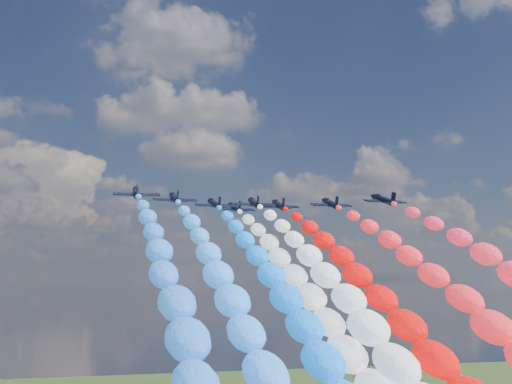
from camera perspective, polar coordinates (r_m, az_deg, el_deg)
name	(u,v)px	position (r m, az deg, el deg)	size (l,w,h in m)	color
jet_0	(136,192)	(141.50, -9.83, -0.03)	(9.32, 12.49, 2.75)	black
trail_0	(178,347)	(82.60, -6.40, -12.54)	(6.49, 113.52, 53.83)	blue
jet_1	(175,198)	(150.05, -6.72, -0.49)	(9.32, 12.49, 2.75)	black
trail_1	(238,339)	(91.77, -1.52, -12.04)	(6.49, 113.52, 53.83)	#2A7DF5
jet_2	(215,204)	(160.81, -3.42, -0.97)	(9.32, 12.49, 2.75)	black
trail_2	(294,333)	(103.41, 3.14, -11.48)	(6.49, 113.52, 53.83)	#0D6FFF
jet_3	(254,203)	(158.63, -0.15, -0.90)	(9.32, 12.49, 2.75)	black
trail_3	(359,334)	(102.44, 8.44, -11.45)	(6.49, 113.52, 53.83)	silver
jet_4	(235,208)	(169.44, -1.75, -1.30)	(9.32, 12.49, 2.75)	black
trail_4	(319,328)	(112.58, 5.19, -11.11)	(6.49, 113.52, 53.83)	white
jet_5	(279,205)	(163.18, 1.89, -1.07)	(9.32, 12.49, 2.75)	black
trail_5	(393,331)	(107.81, 11.20, -11.18)	(6.49, 113.52, 53.83)	red
jet_6	(330,203)	(160.83, 6.15, -0.94)	(9.32, 12.49, 2.75)	black
trail_6	(479,333)	(107.64, 17.85, -10.98)	(6.49, 113.52, 53.83)	#FB222D
jet_7	(384,200)	(154.83, 10.46, -0.63)	(9.32, 12.49, 2.75)	black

